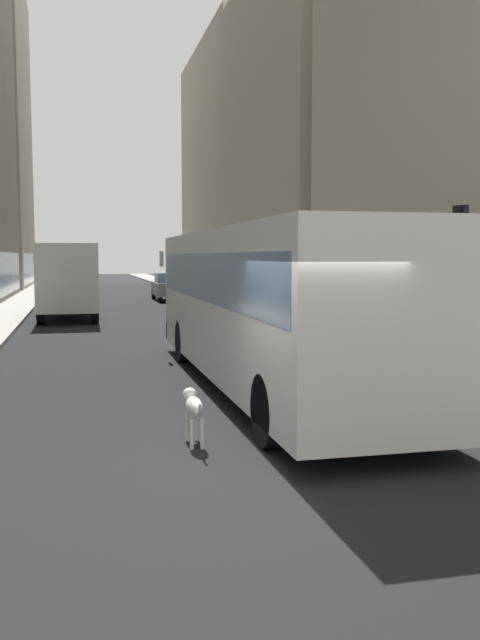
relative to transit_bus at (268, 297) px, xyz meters
name	(u,v)px	position (x,y,z in m)	size (l,w,h in m)	color
ground_plane	(118,298)	(-1.20, 30.32, -1.78)	(120.00, 120.00, 0.00)	black
sidewalk_left	(22,298)	(-6.90, 30.32, -1.70)	(2.40, 110.00, 0.15)	#ADA89E
sidewalk_right	(208,295)	(4.50, 30.32, -1.70)	(2.40, 110.00, 0.15)	gray
building_right_mid	(333,140)	(10.70, 24.52, 7.38)	(9.78, 17.44, 18.33)	#B2A893
building_right_far	(250,169)	(10.70, 43.84, 8.12)	(8.77, 19.44, 19.82)	#B2A893
transit_bus	(268,297)	(0.00, 0.00, 0.00)	(2.78, 11.53, 3.05)	silver
car_white_van	(231,306)	(1.60, 10.52, -0.96)	(1.91, 4.05, 1.62)	silver
car_grey_wagon	(170,287)	(1.60, 26.83, -0.96)	(1.76, 4.11, 1.62)	slate
car_yellow_taxi	(72,282)	(-4.00, 36.37, -0.96)	(1.90, 4.03, 1.62)	yellow
box_truck	(68,278)	(-4.00, 16.61, -0.11)	(2.30, 7.50, 3.05)	silver
dalmatian_dog	(193,407)	(-2.09, -3.73, -1.26)	(0.22, 0.96, 0.72)	white
traffic_light_near	(462,263)	(3.70, -0.80, 0.66)	(0.24, 0.40, 3.40)	black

